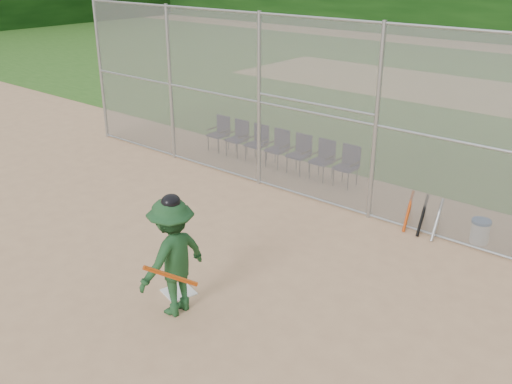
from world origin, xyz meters
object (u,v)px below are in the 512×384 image
Objects in this scene: home_plate at (179,292)px; batter_at_plate at (173,256)px; chair_0 at (218,134)px; water_cooler at (480,231)px.

batter_at_plate reaches higher than home_plate.
batter_at_plate is at bearing -51.37° from chair_0.
home_plate is 1.07m from batter_at_plate.
home_plate is at bearing -122.30° from water_cooler.
water_cooler is at bearing -6.31° from chair_0.
home_plate is 7.38m from chair_0.
batter_at_plate is (0.34, -0.37, 0.94)m from home_plate.
batter_at_plate reaches higher than chair_0.
batter_at_plate reaches higher than water_cooler.
chair_0 is (-4.57, 5.77, 0.47)m from home_plate.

